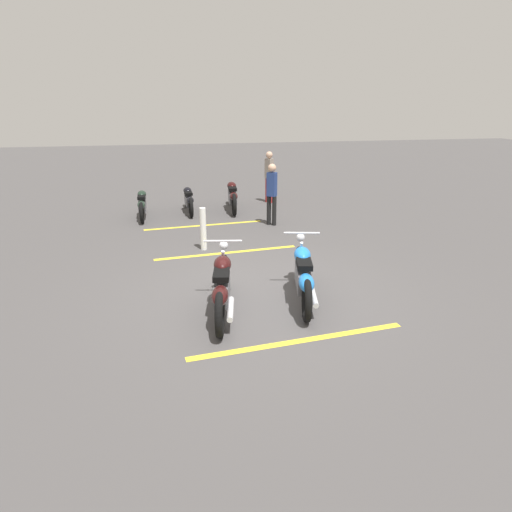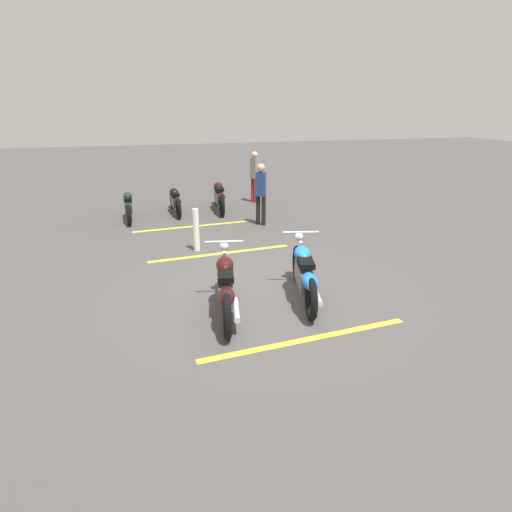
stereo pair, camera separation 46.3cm
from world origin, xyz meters
The scene contains 12 objects.
ground_plane centered at (0.00, 0.00, 0.00)m, with size 60.00×60.00×0.00m, color #474444.
motorcycle_bright_foreground centered at (-0.38, -0.68, 0.46)m, with size 2.20×0.74×1.04m.
motorcycle_dark_foreground centered at (-0.56, 0.70, 0.46)m, with size 2.21×0.69×1.04m.
motorcycle_row_far_left centered at (6.34, -0.58, 0.45)m, with size 2.21×0.38×0.83m.
motorcycle_row_left centered at (6.33, 0.75, 0.40)m, with size 1.94×0.26×0.73m.
motorcycle_row_center centered at (5.95, 2.10, 0.41)m, with size 1.99×0.25×0.75m.
bystander_near_row centered at (7.23, -1.95, 0.93)m, with size 0.30×0.28×1.67m.
bystander_secondary centered at (4.44, -1.34, 0.92)m, with size 0.29×0.29×1.65m.
bollard_post centered at (2.70, 0.67, 0.48)m, with size 0.14×0.14×0.96m, color white.
parking_stripe_near centered at (-1.65, -0.24, 0.00)m, with size 3.20×0.12×0.01m, color yellow.
parking_stripe_mid centered at (2.34, 0.19, 0.00)m, with size 3.20×0.12×0.01m, color yellow.
parking_stripe_far centered at (4.76, 0.46, 0.00)m, with size 3.20×0.12×0.01m, color yellow.
Camera 2 is at (-6.66, 1.94, 3.14)m, focal length 30.72 mm.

